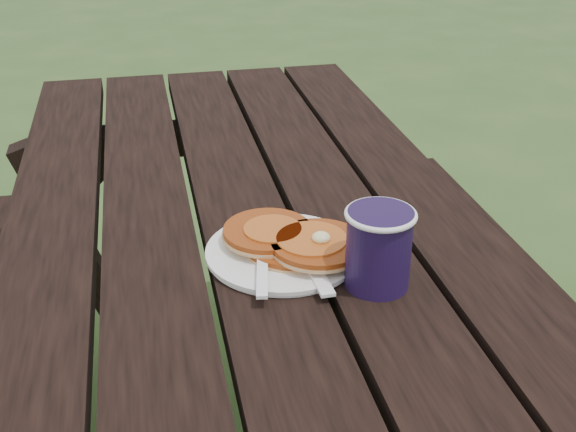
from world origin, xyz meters
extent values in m
cube|color=black|center=(0.00, 0.00, 0.73)|extent=(0.75, 1.80, 0.04)
cube|color=black|center=(0.55, 0.00, 0.43)|extent=(0.25, 1.80, 0.04)
cylinder|color=white|center=(0.04, -0.04, 0.76)|extent=(0.28, 0.28, 0.01)
cylinder|color=#993E11|center=(0.05, -0.04, 0.77)|extent=(0.13, 0.13, 0.01)
cylinder|color=#993E11|center=(0.02, -0.02, 0.78)|extent=(0.13, 0.13, 0.01)
cylinder|color=#993E11|center=(0.08, -0.07, 0.78)|extent=(0.13, 0.13, 0.01)
cylinder|color=#9F4816|center=(0.07, -0.06, 0.79)|extent=(0.10, 0.10, 0.00)
ellipsoid|color=#F4E59E|center=(0.08, -0.07, 0.79)|extent=(0.03, 0.03, 0.02)
cube|color=white|center=(0.07, -0.08, 0.76)|extent=(0.03, 0.18, 0.00)
cylinder|color=#1D0F36|center=(0.14, -0.14, 0.81)|extent=(0.09, 0.09, 0.11)
torus|color=white|center=(0.14, -0.14, 0.86)|extent=(0.09, 0.09, 0.01)
cylinder|color=black|center=(0.14, -0.14, 0.85)|extent=(0.08, 0.08, 0.01)
camera|label=1|loc=(-0.15, -0.92, 1.29)|focal=45.00mm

